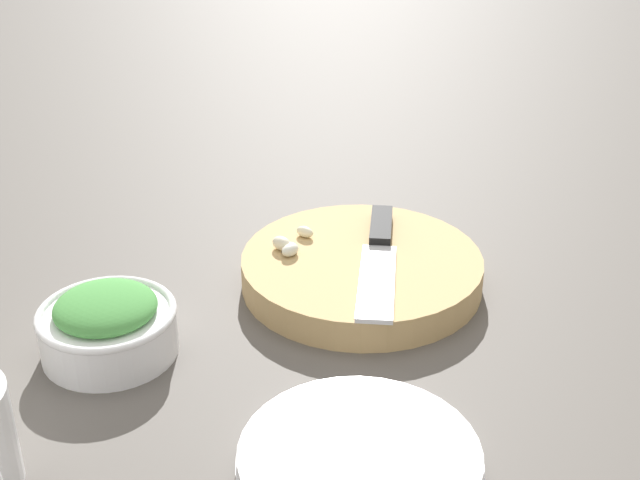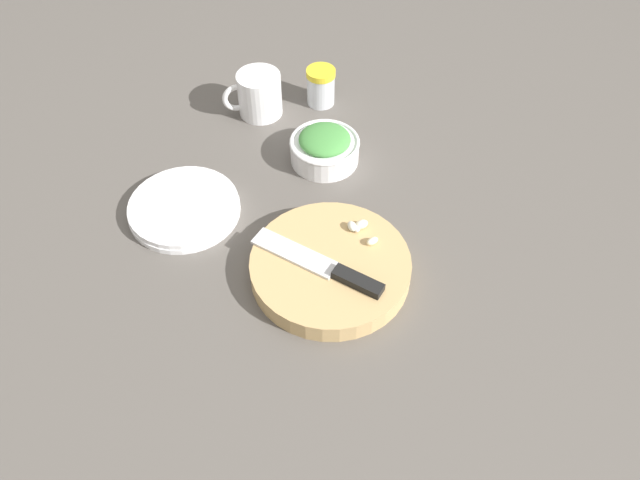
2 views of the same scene
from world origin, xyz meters
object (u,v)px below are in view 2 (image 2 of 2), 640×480
at_px(cutting_board, 330,267).
at_px(spice_jar, 321,86).
at_px(chef_knife, 325,266).
at_px(plate_stack, 184,208).
at_px(herb_bowl, 325,147).
at_px(coffee_mug, 258,94).
at_px(garlic_cloves, 360,229).

bearing_deg(cutting_board, spice_jar, 153.94).
xyz_separation_m(chef_knife, plate_stack, (-0.24, -0.14, -0.03)).
height_order(cutting_board, spice_jar, spice_jar).
relative_size(cutting_board, herb_bowl, 1.96).
relative_size(cutting_board, spice_jar, 3.29).
distance_m(herb_bowl, spice_jar, 0.17).
relative_size(herb_bowl, coffee_mug, 1.08).
bearing_deg(coffee_mug, garlic_cloves, 0.00).
bearing_deg(spice_jar, cutting_board, -26.06).
distance_m(herb_bowl, plate_stack, 0.27).
bearing_deg(garlic_cloves, spice_jar, 161.41).
bearing_deg(coffee_mug, cutting_board, -9.46).
xyz_separation_m(cutting_board, plate_stack, (-0.23, -0.15, -0.01)).
xyz_separation_m(cutting_board, garlic_cloves, (-0.03, 0.07, 0.02)).
bearing_deg(plate_stack, garlic_cloves, 48.12).
relative_size(herb_bowl, plate_stack, 0.67).
height_order(chef_knife, spice_jar, spice_jar).
bearing_deg(spice_jar, garlic_cloves, -18.59).
xyz_separation_m(spice_jar, coffee_mug, (-0.03, -0.12, 0.00)).
distance_m(garlic_cloves, spice_jar, 0.38).
xyz_separation_m(cutting_board, spice_jar, (-0.38, 0.19, 0.02)).
relative_size(chef_knife, spice_jar, 2.70).
distance_m(garlic_cloves, herb_bowl, 0.21).
height_order(herb_bowl, spice_jar, spice_jar).
bearing_deg(chef_knife, garlic_cloves, -6.31).
xyz_separation_m(garlic_cloves, herb_bowl, (-0.20, 0.05, -0.01)).
xyz_separation_m(garlic_cloves, coffee_mug, (-0.38, -0.00, 0.00)).
bearing_deg(chef_knife, coffee_mug, 47.88).
bearing_deg(spice_jar, coffee_mug, -102.68).
distance_m(spice_jar, coffee_mug, 0.12).
relative_size(garlic_cloves, coffee_mug, 0.50).
distance_m(cutting_board, chef_knife, 0.03).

